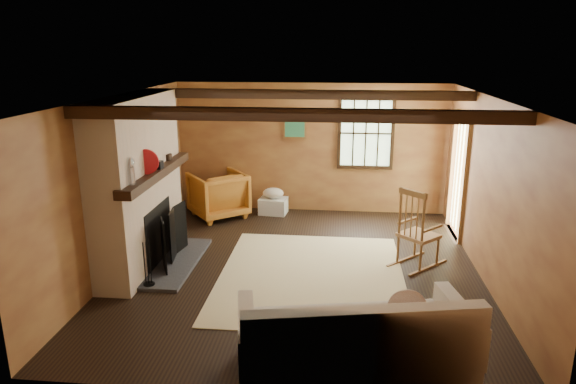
# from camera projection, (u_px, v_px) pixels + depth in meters

# --- Properties ---
(ground) EXTENTS (5.50, 5.50, 0.00)m
(ground) POSITION_uv_depth(u_px,v_px,m) (298.00, 269.00, 7.24)
(ground) COLOR black
(ground) RESTS_ON ground
(room_envelope) EXTENTS (5.02, 5.52, 2.44)m
(room_envelope) POSITION_uv_depth(u_px,v_px,m) (316.00, 152.00, 7.02)
(room_envelope) COLOR #A9733C
(room_envelope) RESTS_ON ground
(fireplace) EXTENTS (1.02, 2.30, 2.40)m
(fireplace) POSITION_uv_depth(u_px,v_px,m) (140.00, 190.00, 7.16)
(fireplace) COLOR #AE6B43
(fireplace) RESTS_ON ground
(rug) EXTENTS (2.50, 3.00, 0.01)m
(rug) POSITION_uv_depth(u_px,v_px,m) (312.00, 276.00, 7.03)
(rug) COLOR beige
(rug) RESTS_ON ground
(rocking_chair) EXTENTS (0.90, 0.90, 1.16)m
(rocking_chair) POSITION_uv_depth(u_px,v_px,m) (417.00, 233.00, 7.24)
(rocking_chair) COLOR tan
(rocking_chair) RESTS_ON ground
(sofa) EXTENTS (2.34, 1.38, 0.89)m
(sofa) POSITION_uv_depth(u_px,v_px,m) (356.00, 345.00, 4.83)
(sofa) COLOR beige
(sofa) RESTS_ON ground
(firewood_pile) EXTENTS (0.74, 0.13, 0.27)m
(firewood_pile) POSITION_uv_depth(u_px,v_px,m) (206.00, 202.00, 9.89)
(firewood_pile) COLOR brown
(firewood_pile) RESTS_ON ground
(laundry_basket) EXTENTS (0.54, 0.43, 0.30)m
(laundry_basket) POSITION_uv_depth(u_px,v_px,m) (273.00, 206.00, 9.61)
(laundry_basket) COLOR silver
(laundry_basket) RESTS_ON ground
(basket_pillow) EXTENTS (0.46, 0.40, 0.20)m
(basket_pillow) POSITION_uv_depth(u_px,v_px,m) (273.00, 193.00, 9.55)
(basket_pillow) COLOR beige
(basket_pillow) RESTS_ON laundry_basket
(armchair) EXTENTS (1.27, 1.28, 0.84)m
(armchair) POSITION_uv_depth(u_px,v_px,m) (218.00, 195.00, 9.37)
(armchair) COLOR #BF6026
(armchair) RESTS_ON ground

